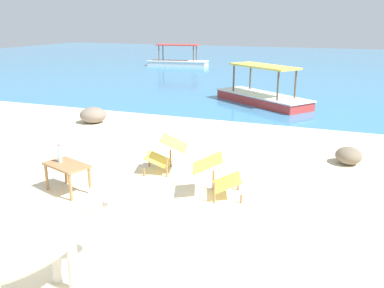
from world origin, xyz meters
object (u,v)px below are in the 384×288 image
low_bench_table (67,169)px  cow (30,243)px  bottle (60,155)px  boat_red (262,96)px  deck_chair_near (217,174)px  boat_white (178,61)px  deck_chair_far (166,152)px

low_bench_table → cow: bearing=-39.9°
bottle → boat_red: (1.58, 8.56, -0.35)m
cow → deck_chair_near: bearing=1.9°
cow → bottle: cow is taller
deck_chair_near → boat_white: size_ratio=0.24×
deck_chair_near → cow: bearing=-125.4°
bottle → low_bench_table: bearing=-16.7°
bottle → boat_red: size_ratio=0.08×
deck_chair_far → cow: bearing=78.9°
cow → bottle: size_ratio=6.24×
deck_chair_near → boat_white: 19.62m
low_bench_table → deck_chair_far: bearing=71.3°
cow → bottle: (-1.61, 2.49, -0.08)m
deck_chair_near → deck_chair_far: (-1.22, 0.72, 0.00)m
low_bench_table → deck_chair_near: bearing=36.0°
bottle → deck_chair_far: 1.88m
cow → deck_chair_far: bearing=22.7°
deck_chair_far → boat_white: (-6.98, 17.10, -0.13)m
low_bench_table → boat_white: bearing=127.0°
bottle → boat_red: 8.72m
cow → boat_white: bearing=36.9°
deck_chair_near → boat_red: boat_red is taller
deck_chair_far → boat_white: size_ratio=0.23×
deck_chair_near → deck_chair_far: size_ratio=1.02×
low_bench_table → deck_chair_far: (1.11, 1.42, -0.01)m
deck_chair_near → boat_white: boat_white is taller
boat_red → bottle: bearing=-64.9°
deck_chair_near → boat_red: bearing=76.9°
bottle → deck_chair_far: bearing=47.1°
cow → boat_red: size_ratio=0.50×
cow → deck_chair_far: (-0.34, 3.86, -0.30)m
cow → boat_white: 22.20m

